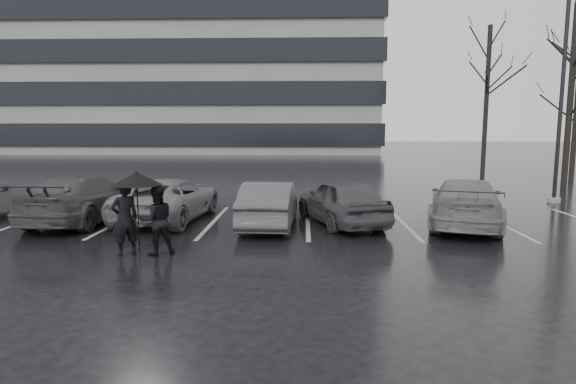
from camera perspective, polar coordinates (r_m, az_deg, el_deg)
The scene contains 15 objects.
ground at distance 11.86m, azimuth -0.47°, elevation -5.93°, with size 160.00×160.00×0.00m, color black.
office_building at distance 64.65m, azimuth -19.47°, elevation 17.64°, with size 61.00×26.00×29.00m.
car_main at distance 13.96m, azimuth 6.35°, elevation -1.06°, with size 1.60×3.97×1.35m, color black.
car_west_a at distance 13.55m, azimuth -2.20°, elevation -1.43°, with size 1.36×3.90×1.28m, color #2F2E31.
car_west_b at distance 14.93m, azimuth -13.97°, elevation -0.84°, with size 2.10×4.55×1.26m, color #525254.
car_west_c at distance 15.49m, azimuth -23.09°, elevation -0.66°, with size 1.97×4.85×1.41m, color black.
car_east at distance 14.47m, azimuth 20.30°, elevation -1.17°, with size 1.90×4.68×1.36m, color #525254.
pedestrian_left at distance 11.12m, azimuth -18.77°, elevation -2.99°, with size 0.59×0.39×1.63m, color black.
pedestrian_right at distance 10.96m, azimuth -15.28°, elevation -3.25°, with size 0.75×0.58×1.53m, color black.
umbrella at distance 11.00m, azimuth -17.50°, elevation 1.51°, with size 1.09×1.09×1.84m.
lamp_post at distance 20.34m, azimuth 29.67°, elevation 9.56°, with size 0.45×0.45×8.29m.
stall_stripes at distance 14.35m, azimuth -3.26°, elevation -3.52°, with size 19.72×5.00×0.00m.
tree_east at distance 24.44m, azimuth 30.47°, elevation 9.52°, with size 0.26×0.26×8.00m, color black.
tree_ne at distance 29.13m, azimuth 30.99°, elevation 8.05°, with size 0.26×0.26×7.00m, color black.
tree_north at distance 30.43m, azimuth 22.45°, elevation 9.92°, with size 0.26×0.26×8.50m, color black.
Camera 1 is at (0.47, -11.51, 2.82)m, focal length 30.00 mm.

